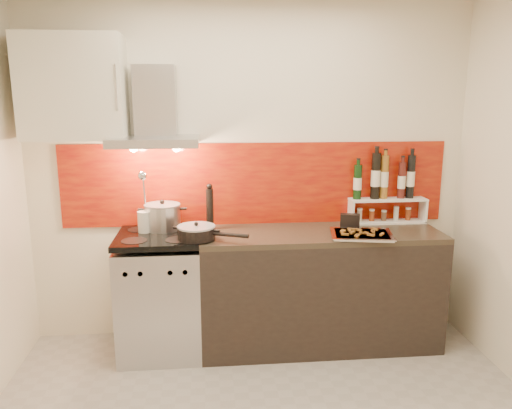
{
  "coord_description": "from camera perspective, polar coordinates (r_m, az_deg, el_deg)",
  "views": [
    {
      "loc": [
        -0.33,
        -2.44,
        1.9
      ],
      "look_at": [
        0.0,
        0.95,
        1.15
      ],
      "focal_mm": 35.0,
      "sensor_mm": 36.0,
      "label": 1
    }
  ],
  "objects": [
    {
      "name": "back_wall",
      "position": [
        3.9,
        -0.64,
        3.57
      ],
      "size": [
        3.4,
        0.02,
        2.6
      ],
      "primitive_type": "cube",
      "color": "silver",
      "rests_on": "ground"
    },
    {
      "name": "saute_pan",
      "position": [
        3.52,
        -6.72,
        -3.18
      ],
      "size": [
        0.49,
        0.29,
        0.12
      ],
      "color": "black",
      "rests_on": "range_stove"
    },
    {
      "name": "stock_pot",
      "position": [
        3.8,
        -10.62,
        -1.38
      ],
      "size": [
        0.27,
        0.27,
        0.23
      ],
      "color": "#B7B7BA",
      "rests_on": "range_stove"
    },
    {
      "name": "utensil_jar",
      "position": [
        3.73,
        -12.66,
        -1.19
      ],
      "size": [
        0.1,
        0.15,
        0.47
      ],
      "color": "silver",
      "rests_on": "range_stove"
    },
    {
      "name": "range_stove",
      "position": [
        3.84,
        -10.83,
        -10.13
      ],
      "size": [
        0.6,
        0.6,
        0.91
      ],
      "color": "#B7B7BA",
      "rests_on": "ground"
    },
    {
      "name": "upper_cabinet",
      "position": [
        3.78,
        -20.14,
        12.44
      ],
      "size": [
        0.7,
        0.35,
        0.72
      ],
      "primitive_type": "cube",
      "color": "beige",
      "rests_on": "back_wall"
    },
    {
      "name": "step_shelf",
      "position": [
        4.08,
        14.62,
        1.41
      ],
      "size": [
        0.61,
        0.17,
        0.56
      ],
      "color": "white",
      "rests_on": "counter"
    },
    {
      "name": "pepper_mill",
      "position": [
        3.77,
        -5.31,
        -0.33
      ],
      "size": [
        0.06,
        0.06,
        0.35
      ],
      "color": "black",
      "rests_on": "counter"
    },
    {
      "name": "backsplash",
      "position": [
        3.91,
        0.11,
        2.39
      ],
      "size": [
        3.0,
        0.02,
        0.64
      ],
      "primitive_type": "cube",
      "color": "maroon",
      "rests_on": "back_wall"
    },
    {
      "name": "counter",
      "position": [
        3.91,
        7.19,
        -9.43
      ],
      "size": [
        1.8,
        0.6,
        0.9
      ],
      "color": "black",
      "rests_on": "ground"
    },
    {
      "name": "range_hood",
      "position": [
        3.7,
        -11.46,
        9.74
      ],
      "size": [
        0.62,
        0.5,
        0.61
      ],
      "color": "#B7B7BA",
      "rests_on": "back_wall"
    },
    {
      "name": "caddy_box",
      "position": [
        3.84,
        10.68,
        -1.98
      ],
      "size": [
        0.16,
        0.1,
        0.12
      ],
      "primitive_type": "cube",
      "rotation": [
        0.0,
        0.0,
        -0.29
      ],
      "color": "black",
      "rests_on": "counter"
    },
    {
      "name": "baking_tray",
      "position": [
        3.68,
        11.96,
        -3.36
      ],
      "size": [
        0.49,
        0.41,
        0.03
      ],
      "color": "silver",
      "rests_on": "counter"
    }
  ]
}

